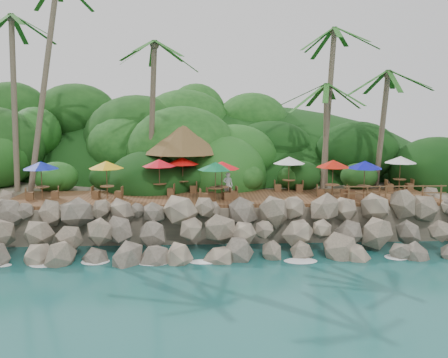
{
  "coord_description": "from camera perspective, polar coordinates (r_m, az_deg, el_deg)",
  "views": [
    {
      "loc": [
        -1.45,
        -22.89,
        7.76
      ],
      "look_at": [
        0.0,
        6.0,
        3.4
      ],
      "focal_mm": 37.9,
      "sensor_mm": 36.0,
      "label": 1
    }
  ],
  "objects": [
    {
      "name": "terrace",
      "position": [
        29.45,
        -0.0,
        -2.31
      ],
      "size": [
        26.0,
        5.0,
        0.2
      ],
      "primitive_type": "cube",
      "color": "brown",
      "rests_on": "land_base"
    },
    {
      "name": "land_base",
      "position": [
        39.49,
        -0.73,
        -1.21
      ],
      "size": [
        32.0,
        25.2,
        2.1
      ],
      "primitive_type": "cube",
      "color": "gray",
      "rests_on": "ground"
    },
    {
      "name": "palapa",
      "position": [
        32.51,
        -4.96,
        5.07
      ],
      "size": [
        5.51,
        5.51,
        4.6
      ],
      "color": "brown",
      "rests_on": "ground"
    },
    {
      "name": "waiter",
      "position": [
        28.71,
        0.49,
        -0.77
      ],
      "size": [
        0.68,
        0.55,
        1.6
      ],
      "primitive_type": "imported",
      "rotation": [
        0.0,
        0.0,
        2.82
      ],
      "color": "white",
      "rests_on": "terrace"
    },
    {
      "name": "ground",
      "position": [
        24.21,
        0.72,
        -10.12
      ],
      "size": [
        140.0,
        140.0,
        0.0
      ],
      "primitive_type": "plane",
      "color": "#19514F",
      "rests_on": "ground"
    },
    {
      "name": "jungle_hill",
      "position": [
        47.05,
        -1.07,
        -0.93
      ],
      "size": [
        44.8,
        28.0,
        15.4
      ],
      "primitive_type": "ellipsoid",
      "color": "#143811",
      "rests_on": "ground"
    },
    {
      "name": "palms",
      "position": [
        32.0,
        -1.72,
        16.87
      ],
      "size": [
        30.37,
        6.79,
        15.26
      ],
      "color": "brown",
      "rests_on": "ground"
    },
    {
      "name": "seawall",
      "position": [
        25.79,
        0.45,
        -6.28
      ],
      "size": [
        29.0,
        4.0,
        2.3
      ],
      "primitive_type": null,
      "color": "gray",
      "rests_on": "ground"
    },
    {
      "name": "railing",
      "position": [
        29.26,
        19.94,
        -1.5
      ],
      "size": [
        6.1,
        0.1,
        1.0
      ],
      "color": "brown",
      "rests_on": "terrace"
    },
    {
      "name": "jungle_foliage",
      "position": [
        38.7,
        -0.67,
        -3.0
      ],
      "size": [
        44.0,
        16.0,
        12.0
      ],
      "primitive_type": null,
      "color": "#143811",
      "rests_on": "ground"
    },
    {
      "name": "foam_line",
      "position": [
        24.48,
        0.68,
        -9.83
      ],
      "size": [
        25.2,
        0.8,
        0.06
      ],
      "color": "white",
      "rests_on": "ground"
    },
    {
      "name": "dining_clusters",
      "position": [
        29.27,
        1.13,
        1.61
      ],
      "size": [
        24.91,
        4.98,
        2.3
      ],
      "color": "brown",
      "rests_on": "terrace"
    }
  ]
}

